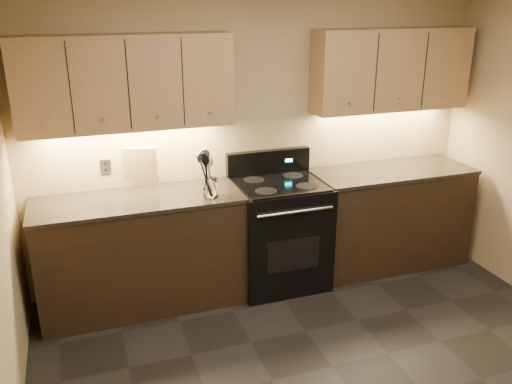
% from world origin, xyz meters
% --- Properties ---
extents(wall_back, '(4.00, 0.04, 2.60)m').
position_xyz_m(wall_back, '(0.00, 2.00, 1.30)').
color(wall_back, tan).
rests_on(wall_back, ground).
extents(counter_left, '(1.62, 0.62, 0.93)m').
position_xyz_m(counter_left, '(-1.10, 1.70, 0.47)').
color(counter_left, black).
rests_on(counter_left, ground).
extents(counter_right, '(1.46, 0.62, 0.93)m').
position_xyz_m(counter_right, '(1.18, 1.70, 0.47)').
color(counter_right, black).
rests_on(counter_right, ground).
extents(stove, '(0.76, 0.68, 1.14)m').
position_xyz_m(stove, '(0.08, 1.68, 0.48)').
color(stove, black).
rests_on(stove, ground).
extents(upper_cab_left, '(1.60, 0.30, 0.70)m').
position_xyz_m(upper_cab_left, '(-1.10, 1.85, 1.80)').
color(upper_cab_left, tan).
rests_on(upper_cab_left, wall_back).
extents(upper_cab_right, '(1.44, 0.30, 0.70)m').
position_xyz_m(upper_cab_right, '(1.18, 1.85, 1.80)').
color(upper_cab_right, tan).
rests_on(upper_cab_right, wall_back).
extents(outlet_plate, '(0.08, 0.01, 0.12)m').
position_xyz_m(outlet_plate, '(-1.30, 1.99, 1.12)').
color(outlet_plate, '#B2B5BA').
rests_on(outlet_plate, wall_back).
extents(utensil_crock, '(0.15, 0.15, 0.15)m').
position_xyz_m(utensil_crock, '(-0.55, 1.56, 1.00)').
color(utensil_crock, white).
rests_on(utensil_crock, counter_left).
extents(cutting_board, '(0.29, 0.15, 0.34)m').
position_xyz_m(cutting_board, '(-1.03, 1.96, 1.10)').
color(cutting_board, tan).
rests_on(cutting_board, counter_left).
extents(wooden_spoon, '(0.10, 0.09, 0.30)m').
position_xyz_m(wooden_spoon, '(-0.58, 1.55, 1.09)').
color(wooden_spoon, tan).
rests_on(wooden_spoon, utensil_crock).
extents(black_spoon, '(0.09, 0.13, 0.34)m').
position_xyz_m(black_spoon, '(-0.56, 1.59, 1.11)').
color(black_spoon, black).
rests_on(black_spoon, utensil_crock).
extents(black_turner, '(0.17, 0.19, 0.35)m').
position_xyz_m(black_turner, '(-0.55, 1.54, 1.11)').
color(black_turner, black).
rests_on(black_turner, utensil_crock).
extents(steel_spatula, '(0.18, 0.14, 0.39)m').
position_xyz_m(steel_spatula, '(-0.53, 1.58, 1.13)').
color(steel_spatula, silver).
rests_on(steel_spatula, utensil_crock).
extents(steel_skimmer, '(0.18, 0.11, 0.37)m').
position_xyz_m(steel_skimmer, '(-0.51, 1.56, 1.13)').
color(steel_skimmer, silver).
rests_on(steel_skimmer, utensil_crock).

